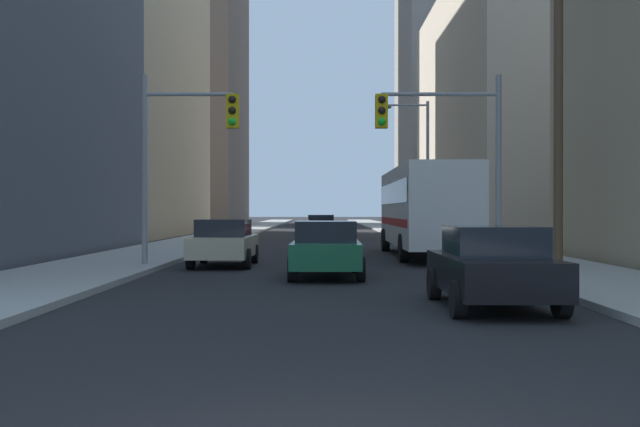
{
  "coord_description": "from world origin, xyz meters",
  "views": [
    {
      "loc": [
        -0.05,
        -4.82,
        1.81
      ],
      "look_at": [
        0.0,
        35.94,
        1.63
      ],
      "focal_mm": 42.56,
      "sensor_mm": 36.0,
      "label": 1
    }
  ],
  "objects_px": {
    "sedan_maroon": "(320,227)",
    "traffic_signal_near_left": "(184,139)",
    "traffic_signal_near_right": "(444,138)",
    "sedan_green": "(325,249)",
    "sedan_black": "(491,267)",
    "sedan_beige": "(223,242)",
    "city_bus": "(424,207)"
  },
  "relations": [
    {
      "from": "traffic_signal_near_left",
      "to": "traffic_signal_near_right",
      "type": "bearing_deg",
      "value": 0.0
    },
    {
      "from": "city_bus",
      "to": "traffic_signal_near_left",
      "type": "bearing_deg",
      "value": -144.01
    },
    {
      "from": "sedan_black",
      "to": "traffic_signal_near_left",
      "type": "distance_m",
      "value": 12.43
    },
    {
      "from": "sedan_maroon",
      "to": "traffic_signal_near_right",
      "type": "relative_size",
      "value": 0.71
    },
    {
      "from": "sedan_black",
      "to": "sedan_maroon",
      "type": "xyz_separation_m",
      "value": [
        -3.14,
        34.09,
        0.0
      ]
    },
    {
      "from": "sedan_beige",
      "to": "traffic_signal_near_right",
      "type": "distance_m",
      "value": 7.76
    },
    {
      "from": "sedan_black",
      "to": "sedan_green",
      "type": "height_order",
      "value": "same"
    },
    {
      "from": "city_bus",
      "to": "sedan_maroon",
      "type": "xyz_separation_m",
      "value": [
        -4.04,
        18.61,
        -1.16
      ]
    },
    {
      "from": "sedan_beige",
      "to": "city_bus",
      "type": "bearing_deg",
      "value": 34.67
    },
    {
      "from": "sedan_beige",
      "to": "sedan_maroon",
      "type": "distance_m",
      "value": 23.77
    },
    {
      "from": "sedan_green",
      "to": "sedan_black",
      "type": "bearing_deg",
      "value": -64.9
    },
    {
      "from": "city_bus",
      "to": "sedan_maroon",
      "type": "bearing_deg",
      "value": 102.24
    },
    {
      "from": "sedan_green",
      "to": "traffic_signal_near_right",
      "type": "relative_size",
      "value": 0.7
    },
    {
      "from": "sedan_beige",
      "to": "traffic_signal_near_left",
      "type": "height_order",
      "value": "traffic_signal_near_left"
    },
    {
      "from": "sedan_maroon",
      "to": "traffic_signal_near_right",
      "type": "bearing_deg",
      "value": -81.14
    },
    {
      "from": "sedan_beige",
      "to": "sedan_green",
      "type": "bearing_deg",
      "value": -51.5
    },
    {
      "from": "sedan_maroon",
      "to": "traffic_signal_near_left",
      "type": "distance_m",
      "value": 25.17
    },
    {
      "from": "sedan_green",
      "to": "traffic_signal_near_left",
      "type": "relative_size",
      "value": 0.7
    },
    {
      "from": "sedan_black",
      "to": "sedan_maroon",
      "type": "height_order",
      "value": "same"
    },
    {
      "from": "sedan_black",
      "to": "sedan_green",
      "type": "bearing_deg",
      "value": 115.1
    },
    {
      "from": "sedan_black",
      "to": "sedan_maroon",
      "type": "bearing_deg",
      "value": 95.26
    },
    {
      "from": "sedan_maroon",
      "to": "traffic_signal_near_right",
      "type": "height_order",
      "value": "traffic_signal_near_right"
    },
    {
      "from": "sedan_green",
      "to": "sedan_maroon",
      "type": "relative_size",
      "value": 0.99
    },
    {
      "from": "traffic_signal_near_left",
      "to": "traffic_signal_near_right",
      "type": "height_order",
      "value": "same"
    },
    {
      "from": "traffic_signal_near_right",
      "to": "sedan_green",
      "type": "bearing_deg",
      "value": -140.39
    },
    {
      "from": "sedan_green",
      "to": "sedan_maroon",
      "type": "distance_m",
      "value": 27.66
    },
    {
      "from": "sedan_maroon",
      "to": "traffic_signal_near_left",
      "type": "height_order",
      "value": "traffic_signal_near_left"
    },
    {
      "from": "sedan_black",
      "to": "sedan_beige",
      "type": "height_order",
      "value": "same"
    },
    {
      "from": "sedan_beige",
      "to": "traffic_signal_near_left",
      "type": "relative_size",
      "value": 0.71
    },
    {
      "from": "city_bus",
      "to": "sedan_beige",
      "type": "height_order",
      "value": "city_bus"
    },
    {
      "from": "city_bus",
      "to": "sedan_beige",
      "type": "bearing_deg",
      "value": -145.33
    },
    {
      "from": "sedan_beige",
      "to": "sedan_maroon",
      "type": "xyz_separation_m",
      "value": [
        3.13,
        23.56,
        0.0
      ]
    }
  ]
}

